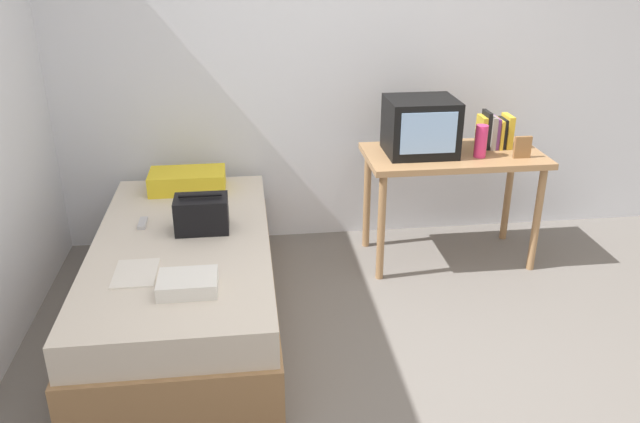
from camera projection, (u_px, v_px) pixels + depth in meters
name	position (u px, v px, depth m)	size (l,w,h in m)	color
ground_plane	(396.00, 404.00, 3.06)	(8.00, 8.00, 0.00)	slate
wall_back	(338.00, 58.00, 4.37)	(5.20, 0.10, 2.60)	silver
bed	(185.00, 281.00, 3.64)	(1.00, 2.00, 0.52)	#9E754C
desk	(452.00, 167.00, 4.20)	(1.16, 0.60, 0.77)	#9E754C
tv	(420.00, 126.00, 4.08)	(0.44, 0.39, 0.36)	black
water_bottle	(481.00, 141.00, 4.05)	(0.08, 0.08, 0.21)	#E53372
book_row	(494.00, 132.00, 4.23)	(0.21, 0.17, 0.25)	gold
picture_frame	(522.00, 147.00, 4.04)	(0.11, 0.02, 0.14)	olive
pillow	(188.00, 181.00, 4.20)	(0.49, 0.28, 0.13)	yellow
handbag	(202.00, 214.00, 3.60)	(0.30, 0.20, 0.22)	black
magazine	(135.00, 273.00, 3.17)	(0.21, 0.29, 0.01)	white
remote_dark	(204.00, 285.00, 3.05)	(0.04, 0.16, 0.02)	black
remote_silver	(143.00, 223.00, 3.70)	(0.04, 0.14, 0.02)	#B7B7BC
folded_towel	(188.00, 283.00, 3.01)	(0.28, 0.22, 0.07)	white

